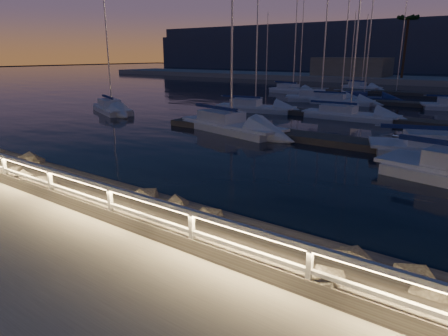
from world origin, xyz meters
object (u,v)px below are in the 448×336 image
at_px(sailboat_a, 112,108).
at_px(sailboat_n, 362,98).
at_px(sailboat_f, 253,107).
at_px(sailboat_m, 361,87).
at_px(sailboat_i, 292,90).
at_px(sailboat_g, 348,114).
at_px(sailboat_b, 229,124).
at_px(sailboat_j, 339,100).
at_px(guard_rail, 86,188).
at_px(sailboat_e, 319,97).

xyz_separation_m(sailboat_a, sailboat_n, (15.72, 22.20, -0.02)).
xyz_separation_m(sailboat_f, sailboat_m, (0.30, 29.77, -0.02)).
bearing_deg(sailboat_i, sailboat_g, -36.65).
height_order(sailboat_b, sailboat_j, sailboat_b).
bearing_deg(sailboat_f, sailboat_g, -7.14).
height_order(sailboat_i, sailboat_n, sailboat_i).
xyz_separation_m(sailboat_f, sailboat_i, (-5.22, 18.07, 0.03)).
height_order(guard_rail, sailboat_a, sailboat_a).
bearing_deg(sailboat_i, sailboat_f, -59.19).
xyz_separation_m(sailboat_j, sailboat_m, (-4.11, 19.61, 0.01)).
bearing_deg(sailboat_n, sailboat_a, -142.36).
bearing_deg(sailboat_b, sailboat_a, -171.87).
height_order(sailboat_a, sailboat_g, sailboat_g).
bearing_deg(sailboat_e, sailboat_a, -143.33).
height_order(guard_rail, sailboat_f, sailboat_f).
height_order(sailboat_b, sailboat_n, sailboat_b).
bearing_deg(sailboat_b, sailboat_j, 100.95).
distance_m(sailboat_a, sailboat_i, 26.80).
distance_m(guard_rail, sailboat_b, 16.95).
bearing_deg(sailboat_e, guard_rail, -99.04).
distance_m(sailboat_j, sailboat_n, 3.95).
bearing_deg(sailboat_b, sailboat_g, 76.96).
xyz_separation_m(sailboat_b, sailboat_f, (-3.89, 9.34, -0.04)).
bearing_deg(sailboat_g, sailboat_i, 127.07).
bearing_deg(sailboat_a, guard_rail, -16.49).
bearing_deg(sailboat_m, sailboat_a, -85.66).
distance_m(sailboat_a, sailboat_f, 13.06).
relative_size(sailboat_a, sailboat_f, 0.92).
bearing_deg(sailboat_m, sailboat_n, -51.82).
relative_size(sailboat_f, sailboat_m, 1.16).
bearing_deg(sailboat_f, guard_rail, -79.96).
bearing_deg(sailboat_a, sailboat_b, 19.13).
relative_size(sailboat_b, sailboat_m, 1.35).
height_order(sailboat_j, sailboat_n, sailboat_n).
xyz_separation_m(guard_rail, sailboat_m, (-9.70, 54.90, -0.97)).
relative_size(sailboat_g, sailboat_j, 1.14).
distance_m(guard_rail, sailboat_a, 26.25).
xyz_separation_m(sailboat_e, sailboat_f, (-1.74, -11.08, -0.04)).
bearing_deg(sailboat_g, guard_rail, -88.66).
bearing_deg(guard_rail, sailboat_j, 99.00).
bearing_deg(sailboat_j, sailboat_e, 154.11).
relative_size(guard_rail, sailboat_g, 3.39).
distance_m(sailboat_g, sailboat_n, 13.58).
bearing_deg(sailboat_a, sailboat_j, 75.28).
distance_m(guard_rail, sailboat_e, 37.16).
bearing_deg(sailboat_j, sailboat_n, 65.42).
distance_m(guard_rail, sailboat_j, 35.74).
bearing_deg(sailboat_m, sailboat_f, -70.95).
height_order(sailboat_e, sailboat_i, sailboat_e).
relative_size(sailboat_a, sailboat_n, 0.98).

